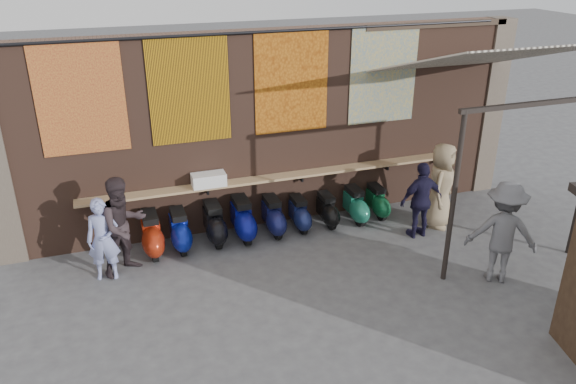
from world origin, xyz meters
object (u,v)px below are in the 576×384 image
object	(u,v)px
scooter_stool_0	(152,235)
scooter_stool_5	(299,214)
shelf_box	(209,180)
scooter_stool_6	(327,210)
scooter_stool_8	(377,202)
scooter_stool_3	(243,219)
shopper_grey	(502,232)
diner_left	(103,239)
scooter_stool_4	(273,216)
scooter_stool_7	(355,205)
scooter_stool_2	(214,224)
shopper_navy	(421,200)
scooter_stool_1	(180,231)
shopper_tan	(441,186)
diner_right	(123,226)

from	to	relation	value
scooter_stool_0	scooter_stool_5	distance (m)	3.01
shelf_box	scooter_stool_6	bearing A→B (deg)	-6.82
scooter_stool_5	scooter_stool_8	distance (m)	1.81
scooter_stool_3	shopper_grey	bearing A→B (deg)	-37.04
diner_left	scooter_stool_8	bearing A→B (deg)	13.59
scooter_stool_0	scooter_stool_4	world-z (taller)	scooter_stool_0
shelf_box	scooter_stool_7	bearing A→B (deg)	-6.08
scooter_stool_2	scooter_stool_8	distance (m)	3.59
scooter_stool_3	shopper_navy	bearing A→B (deg)	-17.32
scooter_stool_1	diner_left	size ratio (longest dim) A/B	0.54
scooter_stool_2	shopper_tan	xyz separation A→B (m)	(4.60, -0.81, 0.51)
scooter_stool_5	shopper_grey	bearing A→B (deg)	-47.80
scooter_stool_2	shopper_tan	bearing A→B (deg)	-10.01
scooter_stool_2	scooter_stool_5	world-z (taller)	scooter_stool_2
scooter_stool_2	shopper_tan	world-z (taller)	shopper_tan
scooter_stool_3	scooter_stool_1	bearing A→B (deg)	-179.08
scooter_stool_4	scooter_stool_2	bearing A→B (deg)	178.45
diner_left	shopper_tan	world-z (taller)	shopper_tan
scooter_stool_8	shopper_grey	xyz separation A→B (m)	(0.85, -2.95, 0.59)
scooter_stool_3	scooter_stool_6	bearing A→B (deg)	-0.14
scooter_stool_6	shopper_tan	bearing A→B (deg)	-19.43
scooter_stool_1	diner_left	xyz separation A→B (m)	(-1.40, -0.60, 0.37)
scooter_stool_6	diner_right	size ratio (longest dim) A/B	0.39
shelf_box	scooter_stool_3	bearing A→B (deg)	-26.05
scooter_stool_3	scooter_stool_8	world-z (taller)	scooter_stool_3
scooter_stool_4	scooter_stool_6	size ratio (longest dim) A/B	1.13
scooter_stool_1	scooter_stool_2	world-z (taller)	scooter_stool_2
scooter_stool_1	scooter_stool_2	distance (m)	0.69
shelf_box	scooter_stool_8	bearing A→B (deg)	-4.04
scooter_stool_8	shopper_navy	size ratio (longest dim) A/B	0.45
shopper_tan	diner_left	bearing A→B (deg)	133.55
scooter_stool_7	shopper_grey	distance (m)	3.25
shelf_box	scooter_stool_1	bearing A→B (deg)	-155.92
shopper_grey	diner_left	bearing A→B (deg)	12.94
scooter_stool_7	diner_left	distance (m)	5.17
shelf_box	diner_left	distance (m)	2.32
scooter_stool_4	shopper_tan	bearing A→B (deg)	-12.94
scooter_stool_4	shopper_navy	size ratio (longest dim) A/B	0.51
scooter_stool_8	diner_left	distance (m)	5.73
scooter_stool_3	scooter_stool_0	bearing A→B (deg)	-178.60
shelf_box	scooter_stool_3	xyz separation A→B (m)	(0.58, -0.28, -0.83)
scooter_stool_6	scooter_stool_8	distance (m)	1.19
scooter_stool_8	shelf_box	bearing A→B (deg)	175.96
scooter_stool_3	diner_left	bearing A→B (deg)	-166.96
diner_left	diner_right	distance (m)	0.41
scooter_stool_4	scooter_stool_7	world-z (taller)	scooter_stool_4
scooter_stool_4	diner_right	xyz separation A→B (m)	(-2.93, -0.51, 0.54)
scooter_stool_1	shopper_grey	world-z (taller)	shopper_grey
shopper_tan	scooter_stool_4	bearing A→B (deg)	122.01
scooter_stool_7	diner_left	world-z (taller)	diner_left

